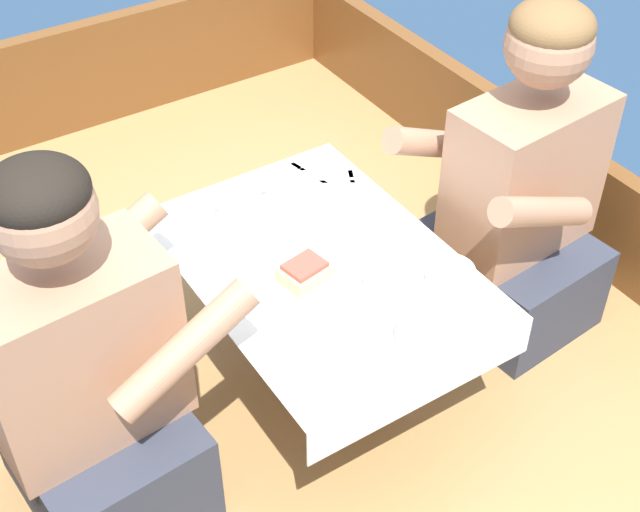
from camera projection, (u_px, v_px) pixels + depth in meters
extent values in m
plane|color=navy|center=(308.00, 438.00, 2.63)|extent=(60.00, 60.00, 0.00)
cube|color=#A87F4C|center=(307.00, 403.00, 2.53)|extent=(2.01, 3.02, 0.32)
cube|color=brown|center=(577.00, 199.00, 2.71)|extent=(0.06, 3.02, 0.34)
cube|color=brown|center=(90.00, 74.00, 3.24)|extent=(1.89, 0.06, 0.39)
cylinder|color=#B2B2B7|center=(320.00, 328.00, 2.25)|extent=(0.07, 0.07, 0.40)
cube|color=#A87F4C|center=(320.00, 267.00, 2.12)|extent=(0.56, 0.80, 0.02)
cube|color=white|center=(320.00, 263.00, 2.11)|extent=(0.59, 0.83, 0.00)
cube|color=white|center=(425.00, 389.00, 1.88)|extent=(0.59, 0.00, 0.10)
cube|color=white|center=(238.00, 193.00, 2.41)|extent=(0.59, 0.00, 0.10)
cube|color=#333847|center=(104.00, 455.00, 2.04)|extent=(0.39, 0.47, 0.26)
cube|color=tan|center=(78.00, 353.00, 1.82)|extent=(0.42, 0.25, 0.43)
sphere|color=tan|center=(41.00, 212.00, 1.58)|extent=(0.20, 0.20, 0.20)
ellipsoid|color=black|center=(36.00, 191.00, 1.55)|extent=(0.19, 0.19, 0.11)
cylinder|color=tan|center=(100.00, 255.00, 1.96)|extent=(0.34, 0.10, 0.21)
cylinder|color=tan|center=(185.00, 350.00, 1.74)|extent=(0.34, 0.10, 0.21)
cube|color=#333847|center=(507.00, 274.00, 2.52)|extent=(0.40, 0.47, 0.26)
cube|color=tan|center=(525.00, 174.00, 2.29)|extent=(0.42, 0.25, 0.43)
sphere|color=tan|center=(549.00, 44.00, 2.05)|extent=(0.21, 0.21, 0.21)
ellipsoid|color=brown|center=(553.00, 25.00, 2.02)|extent=(0.20, 0.20, 0.12)
cylinder|color=tan|center=(542.00, 212.00, 2.07)|extent=(0.34, 0.10, 0.21)
cylinder|color=tan|center=(436.00, 144.00, 2.29)|extent=(0.34, 0.10, 0.21)
cylinder|color=white|center=(305.00, 281.00, 2.05)|extent=(0.19, 0.19, 0.01)
cylinder|color=white|center=(316.00, 217.00, 2.23)|extent=(0.20, 0.20, 0.01)
cube|color=#E0BC7F|center=(305.00, 273.00, 2.04)|extent=(0.12, 0.10, 0.04)
cube|color=#B74C3D|center=(305.00, 266.00, 2.02)|extent=(0.10, 0.08, 0.01)
cylinder|color=white|center=(310.00, 347.00, 1.87)|extent=(0.13, 0.13, 0.04)
cylinder|color=beige|center=(310.00, 344.00, 1.87)|extent=(0.10, 0.10, 0.02)
cylinder|color=white|center=(450.00, 275.00, 2.04)|extent=(0.11, 0.11, 0.04)
cylinder|color=beige|center=(451.00, 272.00, 2.04)|extent=(0.09, 0.09, 0.02)
cylinder|color=white|center=(224.00, 245.00, 2.13)|extent=(0.13, 0.13, 0.04)
cylinder|color=beige|center=(224.00, 242.00, 2.12)|extent=(0.11, 0.11, 0.02)
cylinder|color=white|center=(379.00, 281.00, 2.02)|extent=(0.07, 0.07, 0.05)
torus|color=white|center=(395.00, 273.00, 2.03)|extent=(0.04, 0.01, 0.04)
cylinder|color=#3D2314|center=(379.00, 276.00, 2.01)|extent=(0.06, 0.06, 0.01)
cylinder|color=white|center=(246.00, 193.00, 2.27)|extent=(0.06, 0.06, 0.06)
torus|color=white|center=(260.00, 187.00, 2.28)|extent=(0.04, 0.01, 0.04)
cylinder|color=#3D2314|center=(246.00, 188.00, 2.26)|extent=(0.05, 0.05, 0.01)
cylinder|color=white|center=(199.00, 210.00, 2.21)|extent=(0.07, 0.07, 0.06)
torus|color=white|center=(215.00, 203.00, 2.23)|extent=(0.04, 0.01, 0.04)
cylinder|color=#3D2314|center=(198.00, 204.00, 2.20)|extent=(0.06, 0.06, 0.01)
cylinder|color=silver|center=(411.00, 332.00, 1.90)|extent=(0.06, 0.06, 0.05)
cylinder|color=beige|center=(411.00, 332.00, 1.90)|extent=(0.07, 0.07, 0.03)
cube|color=silver|center=(294.00, 171.00, 2.39)|extent=(0.17, 0.06, 0.00)
ellipsoid|color=silver|center=(269.00, 175.00, 2.37)|extent=(0.04, 0.02, 0.01)
cube|color=silver|center=(354.00, 190.00, 2.32)|extent=(0.09, 0.16, 0.00)
cube|color=silver|center=(351.00, 174.00, 2.38)|extent=(0.03, 0.04, 0.00)
cube|color=silver|center=(314.00, 177.00, 2.37)|extent=(0.05, 0.17, 0.00)
cube|color=silver|center=(296.00, 166.00, 2.41)|extent=(0.03, 0.04, 0.00)
cube|color=silver|center=(295.00, 324.00, 1.95)|extent=(0.17, 0.03, 0.00)
cube|color=silver|center=(336.00, 182.00, 2.35)|extent=(0.15, 0.10, 0.00)
cube|color=silver|center=(362.00, 358.00, 1.87)|extent=(0.08, 0.16, 0.00)
ellipsoid|color=silver|center=(357.00, 334.00, 1.92)|extent=(0.04, 0.02, 0.01)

